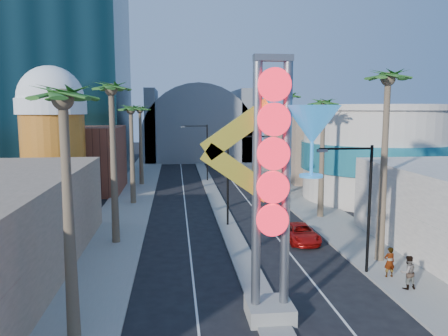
# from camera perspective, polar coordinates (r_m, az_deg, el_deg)

# --- Properties ---
(sidewalk_west) EXTENTS (5.00, 100.00, 0.15)m
(sidewalk_west) POSITION_cam_1_polar(r_m,az_deg,el_deg) (52.92, -11.78, -3.41)
(sidewalk_west) COLOR gray
(sidewalk_west) RESTS_ON ground
(sidewalk_east) EXTENTS (5.00, 100.00, 0.15)m
(sidewalk_east) POSITION_cam_1_polar(r_m,az_deg,el_deg) (54.49, 8.55, -3.02)
(sidewalk_east) COLOR gray
(sidewalk_east) RESTS_ON ground
(median) EXTENTS (1.60, 84.00, 0.15)m
(median) POSITION_cam_1_polar(r_m,az_deg,el_deg) (55.80, -1.73, -2.68)
(median) COLOR gray
(median) RESTS_ON ground
(hotel_tower) EXTENTS (20.00, 20.00, 50.00)m
(hotel_tower) POSITION_cam_1_polar(r_m,az_deg,el_deg) (72.47, -21.49, 19.02)
(hotel_tower) COLOR black
(hotel_tower) RESTS_ON ground
(brick_filler_west) EXTENTS (10.00, 10.00, 8.00)m
(brick_filler_west) POSITION_cam_1_polar(r_m,az_deg,el_deg) (56.26, -18.22, 1.06)
(brick_filler_west) COLOR brown
(brick_filler_west) RESTS_ON ground
(filler_east) EXTENTS (10.00, 20.00, 10.00)m
(filler_east) POSITION_cam_1_polar(r_m,az_deg,el_deg) (68.06, 11.12, 3.23)
(filler_east) COLOR #8D755B
(filler_east) RESTS_ON ground
(beer_mug) EXTENTS (7.00, 7.00, 14.50)m
(beer_mug) POSITION_cam_1_polar(r_m,az_deg,el_deg) (48.43, -21.49, 4.47)
(beer_mug) COLOR #AE5C17
(beer_mug) RESTS_ON ground
(turquoise_building) EXTENTS (16.60, 16.60, 10.60)m
(turquoise_building) POSITION_cam_1_polar(r_m,az_deg,el_deg) (52.05, 19.19, 1.89)
(turquoise_building) COLOR #B3A697
(turquoise_building) RESTS_ON ground
(canopy) EXTENTS (22.00, 16.00, 22.00)m
(canopy) POSITION_cam_1_polar(r_m,az_deg,el_deg) (89.02, -3.53, 3.93)
(canopy) COLOR slate
(canopy) RESTS_ON ground
(neon_sign) EXTENTS (6.53, 2.60, 12.55)m
(neon_sign) POSITION_cam_1_polar(r_m,az_deg,el_deg) (20.56, 8.48, -0.23)
(neon_sign) COLOR gray
(neon_sign) RESTS_ON ground
(streetlight_0) EXTENTS (3.79, 0.25, 8.00)m
(streetlight_0) POSITION_cam_1_polar(r_m,az_deg,el_deg) (37.42, 1.33, -0.36)
(streetlight_0) COLOR black
(streetlight_0) RESTS_ON ground
(streetlight_1) EXTENTS (3.79, 0.25, 8.00)m
(streetlight_1) POSITION_cam_1_polar(r_m,az_deg,el_deg) (61.06, -2.72, 2.76)
(streetlight_1) COLOR black
(streetlight_1) RESTS_ON ground
(streetlight_2) EXTENTS (3.45, 0.25, 8.00)m
(streetlight_2) POSITION_cam_1_polar(r_m,az_deg,el_deg) (27.63, 17.61, -3.69)
(streetlight_2) COLOR black
(streetlight_2) RESTS_ON ground
(palm_0) EXTENTS (2.40, 2.40, 11.70)m
(palm_0) POSITION_cam_1_polar(r_m,az_deg,el_deg) (19.26, -20.23, 6.69)
(palm_0) COLOR brown
(palm_0) RESTS_ON ground
(palm_1) EXTENTS (2.40, 2.40, 12.70)m
(palm_1) POSITION_cam_1_polar(r_m,az_deg,el_deg) (33.04, -14.50, 8.68)
(palm_1) COLOR brown
(palm_1) RESTS_ON ground
(palm_2) EXTENTS (2.40, 2.40, 11.20)m
(palm_2) POSITION_cam_1_polar(r_m,az_deg,el_deg) (46.94, -12.05, 6.75)
(palm_2) COLOR brown
(palm_2) RESTS_ON ground
(palm_3) EXTENTS (2.40, 2.40, 11.20)m
(palm_3) POSITION_cam_1_polar(r_m,az_deg,el_deg) (58.90, -10.92, 6.93)
(palm_3) COLOR brown
(palm_3) RESTS_ON ground
(palm_5) EXTENTS (2.40, 2.40, 13.20)m
(palm_5) POSITION_cam_1_polar(r_m,az_deg,el_deg) (29.93, 20.58, 9.42)
(palm_5) COLOR brown
(palm_5) RESTS_ON ground
(palm_6) EXTENTS (2.40, 2.40, 11.70)m
(palm_6) POSITION_cam_1_polar(r_m,az_deg,el_deg) (40.98, 12.85, 7.24)
(palm_6) COLOR brown
(palm_6) RESTS_ON ground
(palm_7) EXTENTS (2.40, 2.40, 12.70)m
(palm_7) POSITION_cam_1_polar(r_m,az_deg,el_deg) (52.47, 8.54, 8.38)
(palm_7) COLOR brown
(palm_7) RESTS_ON ground
(red_pickup) EXTENTS (2.35, 4.87, 1.34)m
(red_pickup) POSITION_cam_1_polar(r_m,az_deg,el_deg) (34.41, 9.91, -8.36)
(red_pickup) COLOR #B00F0D
(red_pickup) RESTS_ON ground
(pedestrian_a) EXTENTS (0.69, 0.47, 1.83)m
(pedestrian_a) POSITION_cam_1_polar(r_m,az_deg,el_deg) (28.39, 20.79, -11.40)
(pedestrian_a) COLOR gray
(pedestrian_a) RESTS_ON sidewalk_east
(pedestrian_b) EXTENTS (0.99, 0.81, 1.90)m
(pedestrian_b) POSITION_cam_1_polar(r_m,az_deg,el_deg) (27.00, 22.88, -12.43)
(pedestrian_b) COLOR gray
(pedestrian_b) RESTS_ON sidewalk_east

